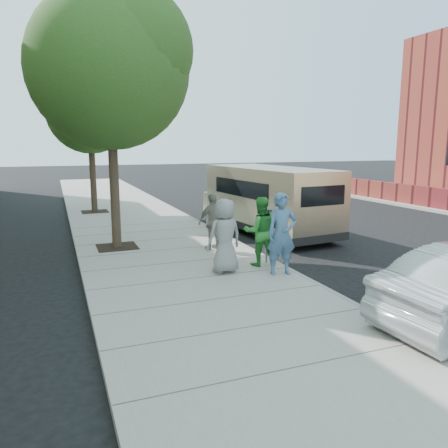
{
  "coord_description": "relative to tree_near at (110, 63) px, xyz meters",
  "views": [
    {
      "loc": [
        -3.96,
        -10.95,
        3.26
      ],
      "look_at": [
        0.3,
        0.02,
        1.1
      ],
      "focal_mm": 35.0,
      "sensor_mm": 36.0,
      "label": 1
    }
  ],
  "objects": [
    {
      "name": "ground",
      "position": [
        2.25,
        -2.4,
        -5.55
      ],
      "size": [
        120.0,
        120.0,
        0.0
      ],
      "primitive_type": "plane",
      "color": "black",
      "rests_on": "ground"
    },
    {
      "name": "sidewalk",
      "position": [
        1.25,
        -2.4,
        -5.47
      ],
      "size": [
        5.0,
        60.0,
        0.15
      ],
      "primitive_type": "cube",
      "color": "gray",
      "rests_on": "ground"
    },
    {
      "name": "curb_face",
      "position": [
        3.69,
        -2.4,
        -5.47
      ],
      "size": [
        0.12,
        60.0,
        0.16
      ],
      "primitive_type": "cube",
      "color": "gray",
      "rests_on": "ground"
    },
    {
      "name": "tree_near",
      "position": [
        0.0,
        0.0,
        0.0
      ],
      "size": [
        4.62,
        4.6,
        7.53
      ],
      "color": "black",
      "rests_on": "sidewalk"
    },
    {
      "name": "tree_far",
      "position": [
        -0.0,
        7.6,
        -0.66
      ],
      "size": [
        3.92,
        3.8,
        6.49
      ],
      "color": "black",
      "rests_on": "sidewalk"
    },
    {
      "name": "parking_meter",
      "position": [
        3.42,
        -3.26,
        -4.37
      ],
      "size": [
        0.29,
        0.1,
        1.42
      ],
      "rotation": [
        0.0,
        0.0,
        -0.01
      ],
      "color": "gray",
      "rests_on": "sidewalk"
    },
    {
      "name": "van",
      "position": [
        5.54,
        0.91,
        -4.26
      ],
      "size": [
        2.83,
        6.73,
        2.43
      ],
      "rotation": [
        0.0,
        0.0,
        0.11
      ],
      "color": "tan",
      "rests_on": "ground"
    },
    {
      "name": "person_officer",
      "position": [
        3.29,
        -4.32,
        -4.41
      ],
      "size": [
        0.79,
        0.58,
        1.98
      ],
      "primitive_type": "imported",
      "rotation": [
        0.0,
        0.0,
        -0.16
      ],
      "color": "#466C96",
      "rests_on": "sidewalk"
    },
    {
      "name": "person_green_shirt",
      "position": [
        3.16,
        -3.41,
        -4.5
      ],
      "size": [
        0.99,
        0.85,
        1.78
      ],
      "primitive_type": "imported",
      "rotation": [
        0.0,
        0.0,
        2.92
      ],
      "color": "green",
      "rests_on": "sidewalk"
    },
    {
      "name": "person_gray_shirt",
      "position": [
        2.06,
        -3.69,
        -4.48
      ],
      "size": [
        0.97,
        0.7,
        1.83
      ],
      "primitive_type": "imported",
      "rotation": [
        0.0,
        0.0,
        3.28
      ],
      "color": "gray",
      "rests_on": "sidewalk"
    },
    {
      "name": "person_striped_polo",
      "position": [
        2.61,
        -1.34,
        -4.55
      ],
      "size": [
        1.05,
        0.59,
        1.69
      ],
      "primitive_type": "imported",
      "rotation": [
        0.0,
        0.0,
        3.33
      ],
      "color": "gray",
      "rests_on": "sidewalk"
    }
  ]
}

